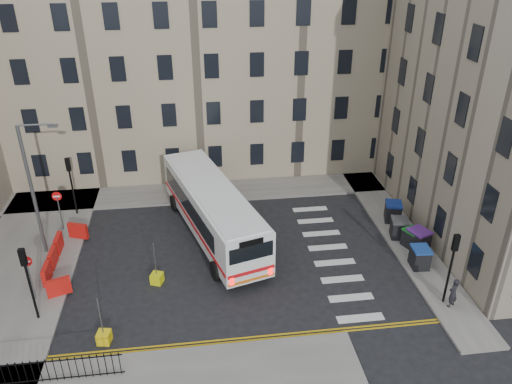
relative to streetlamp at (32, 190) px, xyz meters
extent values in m
plane|color=black|center=(13.00, -2.00, -4.34)|extent=(120.00, 120.00, 0.00)
cube|color=slate|center=(7.00, 6.60, -4.26)|extent=(36.00, 3.20, 0.15)
cube|color=slate|center=(22.00, 2.00, -4.26)|extent=(2.40, 26.00, 0.15)
cube|color=slate|center=(-1.00, -1.00, -4.26)|extent=(6.00, 22.00, 0.15)
cube|color=gray|center=(6.00, 13.50, 3.66)|extent=(38.00, 10.50, 16.00)
cylinder|color=black|center=(21.60, -7.50, -2.59)|extent=(0.12, 0.12, 3.20)
cube|color=black|center=(21.60, -7.50, -0.54)|extent=(0.28, 0.22, 0.90)
cylinder|color=black|center=(1.00, 4.50, -2.59)|extent=(0.12, 0.12, 3.20)
cube|color=black|center=(1.00, 4.50, -0.54)|extent=(0.28, 0.22, 0.90)
cylinder|color=black|center=(1.00, -6.00, -2.59)|extent=(0.12, 0.12, 3.20)
cube|color=black|center=(1.00, -6.00, -0.54)|extent=(0.28, 0.22, 0.90)
cylinder|color=#595B5E|center=(0.00, 0.00, -0.19)|extent=(0.20, 0.20, 8.00)
cube|color=#595B5E|center=(0.00, 0.00, 3.88)|extent=(0.50, 0.22, 0.14)
cylinder|color=#595B5E|center=(0.50, 2.50, -2.99)|extent=(0.08, 0.08, 2.40)
cube|color=red|center=(0.50, 2.50, -1.49)|extent=(0.60, 0.04, 0.60)
cylinder|color=#595B5E|center=(0.50, -4.50, -2.99)|extent=(0.08, 0.08, 2.40)
cube|color=red|center=(0.50, -4.50, -1.49)|extent=(0.60, 0.04, 0.60)
cube|color=red|center=(0.80, -3.00, -3.69)|extent=(0.25, 1.25, 1.00)
cube|color=red|center=(0.80, -1.50, -3.69)|extent=(0.25, 1.25, 1.00)
cube|color=red|center=(0.80, 0.00, -3.69)|extent=(0.25, 1.25, 1.00)
cube|color=red|center=(1.70, 1.30, -3.69)|extent=(1.26, 0.66, 1.00)
cube|color=red|center=(1.70, -4.30, -3.69)|extent=(1.26, 0.66, 1.00)
cube|color=black|center=(1.75, -10.20, -3.07)|extent=(7.80, 0.04, 0.04)
cube|color=black|center=(1.75, -10.20, -4.09)|extent=(7.80, 0.04, 0.04)
cube|color=white|center=(10.11, 0.73, -2.38)|extent=(6.13, 12.60, 2.80)
cube|color=black|center=(8.60, 0.88, -2.15)|extent=(2.81, 9.47, 1.12)
cube|color=black|center=(11.30, 1.66, -2.15)|extent=(2.81, 9.47, 1.12)
cube|color=black|center=(8.38, 6.65, -2.10)|extent=(2.38, 0.75, 1.23)
cube|color=black|center=(11.83, -5.19, -1.82)|extent=(2.38, 0.75, 0.90)
cube|color=red|center=(8.75, 0.34, -3.05)|extent=(3.42, 11.62, 0.20)
cube|color=red|center=(11.46, 1.13, -3.05)|extent=(3.42, 11.62, 0.20)
cube|color=#FF0C0C|center=(10.76, -5.51, -3.33)|extent=(0.25, 0.12, 0.45)
cube|color=#FF0C0C|center=(12.91, -4.88, -3.33)|extent=(0.25, 0.12, 0.45)
cylinder|color=black|center=(7.61, 4.32, -3.78)|extent=(0.61, 1.16, 1.12)
cylinder|color=black|center=(10.29, 5.10, -3.78)|extent=(0.61, 1.16, 1.12)
cylinder|color=black|center=(9.98, -3.85, -3.78)|extent=(0.61, 1.16, 1.12)
cylinder|color=black|center=(12.67, -3.07, -3.78)|extent=(0.61, 1.16, 1.12)
cube|color=black|center=(21.61, -4.39, -3.62)|extent=(1.01, 1.14, 1.13)
cube|color=navy|center=(21.61, -4.39, -3.00)|extent=(1.06, 1.19, 0.12)
cube|color=black|center=(22.24, -2.70, -3.59)|extent=(1.35, 1.44, 1.20)
cube|color=#4E1E72|center=(22.24, -2.70, -2.92)|extent=(1.42, 1.51, 0.13)
cube|color=black|center=(22.02, -2.33, -3.67)|extent=(1.19, 1.26, 1.04)
cube|color=#176A20|center=(22.02, -2.33, -3.09)|extent=(1.25, 1.32, 0.11)
cube|color=black|center=(21.63, -1.20, -3.62)|extent=(1.15, 1.26, 1.13)
cube|color=#39383B|center=(21.63, -1.20, -3.00)|extent=(1.21, 1.32, 0.12)
cube|color=black|center=(22.00, 0.76, -3.59)|extent=(1.26, 1.37, 1.19)
cube|color=navy|center=(22.00, 0.76, -2.94)|extent=(1.33, 1.43, 0.12)
imported|color=black|center=(21.82, -7.87, -3.35)|extent=(0.73, 0.65, 1.68)
cube|color=#D5D90C|center=(6.75, -3.76, -4.04)|extent=(0.77, 0.77, 0.60)
cube|color=yellow|center=(4.48, -8.00, -4.04)|extent=(0.70, 0.70, 0.60)
camera|label=1|loc=(9.27, -26.40, 12.91)|focal=35.00mm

